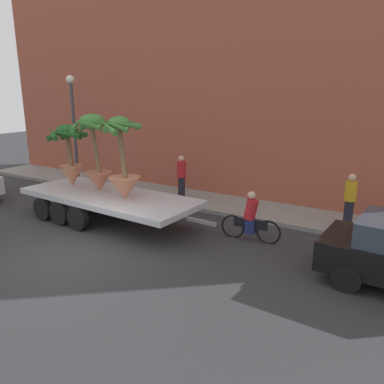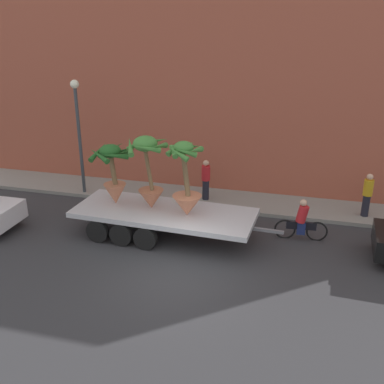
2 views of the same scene
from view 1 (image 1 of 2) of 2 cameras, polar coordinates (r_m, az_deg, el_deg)
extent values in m
plane|color=#2D2D30|center=(10.85, -16.64, -9.14)|extent=(60.00, 60.00, 0.00)
cube|color=gray|center=(15.27, 0.45, -1.13)|extent=(24.00, 2.20, 0.15)
cube|color=#9E4C38|center=(16.16, 3.74, 17.37)|extent=(24.00, 1.20, 9.99)
cube|color=#B7BABF|center=(12.98, -12.44, -0.69)|extent=(6.49, 2.71, 0.18)
cylinder|color=black|center=(15.31, -14.58, -0.33)|extent=(0.81, 0.26, 0.80)
cylinder|color=black|center=(13.98, -21.52, -2.36)|extent=(0.81, 0.26, 0.80)
cylinder|color=black|center=(14.67, -12.26, -0.85)|extent=(0.81, 0.26, 0.80)
cylinder|color=black|center=(13.28, -19.30, -3.05)|extent=(0.81, 0.26, 0.80)
cylinder|color=black|center=(14.05, -9.72, -1.42)|extent=(0.81, 0.26, 0.80)
cylinder|color=black|center=(12.60, -16.85, -3.80)|extent=(0.81, 0.26, 0.80)
cube|color=slate|center=(10.75, 1.40, -4.46)|extent=(1.00, 0.14, 0.10)
cone|color=#C17251|center=(12.15, -10.07, 0.58)|extent=(1.01, 1.01, 0.72)
cylinder|color=brown|center=(11.95, -10.53, 6.18)|extent=(0.35, 0.17, 1.68)
ellipsoid|color=#428438|center=(11.89, -10.92, 10.18)|extent=(0.67, 0.67, 0.42)
cone|color=#428438|center=(11.56, -9.58, 9.94)|extent=(0.35, 0.90, 0.34)
cone|color=#428438|center=(12.02, -9.21, 10.04)|extent=(0.77, 0.54, 0.40)
cone|color=#428438|center=(12.29, -10.27, 10.18)|extent=(0.87, 0.52, 0.36)
cone|color=#428438|center=(12.27, -11.45, 9.89)|extent=(0.58, 0.78, 0.51)
cone|color=#428438|center=(11.98, -12.54, 9.80)|extent=(0.53, 0.73, 0.42)
cone|color=#428438|center=(11.67, -12.55, 9.58)|extent=(0.84, 0.38, 0.52)
cone|color=#428438|center=(11.56, -11.30, 9.71)|extent=(0.73, 0.52, 0.41)
cone|color=#C17251|center=(14.32, -17.61, 2.35)|extent=(0.82, 0.82, 0.75)
cylinder|color=brown|center=(14.18, -18.04, 6.27)|extent=(0.32, 0.18, 1.23)
ellipsoid|color=#235B23|center=(14.14, -18.35, 8.72)|extent=(0.76, 0.76, 0.47)
cone|color=#235B23|center=(13.85, -16.94, 8.51)|extent=(0.31, 0.94, 0.41)
cone|color=#235B23|center=(14.19, -16.41, 8.54)|extent=(0.88, 0.71, 0.58)
cone|color=#235B23|center=(14.61, -17.50, 8.63)|extent=(1.00, 0.61, 0.61)
cone|color=#235B23|center=(14.60, -19.34, 8.50)|extent=(0.40, 1.05, 0.59)
cone|color=#235B23|center=(14.05, -20.27, 8.30)|extent=(0.96, 0.64, 0.45)
cone|color=#235B23|center=(13.66, -18.71, 8.33)|extent=(0.91, 0.79, 0.38)
cone|color=#B26647|center=(13.28, -13.83, 1.53)|extent=(0.89, 0.89, 0.69)
cylinder|color=brown|center=(13.11, -14.37, 6.58)|extent=(0.37, 0.14, 1.67)
ellipsoid|color=#428438|center=(13.07, -14.83, 10.21)|extent=(0.84, 0.84, 0.53)
cone|color=#428438|center=(12.66, -13.36, 9.99)|extent=(0.32, 1.08, 0.39)
cone|color=#428438|center=(13.38, -12.71, 10.21)|extent=(1.17, 0.44, 0.50)
cone|color=#428438|center=(13.57, -14.73, 10.03)|extent=(0.85, 0.83, 0.57)
cone|color=#428438|center=(13.27, -16.92, 9.83)|extent=(0.62, 1.02, 0.53)
cone|color=#428438|center=(12.65, -15.50, 9.82)|extent=(0.92, 0.60, 0.39)
torus|color=black|center=(11.28, 11.44, -5.99)|extent=(0.74, 0.13, 0.74)
torus|color=black|center=(11.58, 6.16, -5.20)|extent=(0.74, 0.13, 0.74)
cube|color=black|center=(11.35, 8.80, -4.74)|extent=(1.04, 0.15, 0.28)
cylinder|color=red|center=(11.21, 8.89, -2.58)|extent=(0.47, 0.38, 0.65)
sphere|color=tan|center=(11.09, 8.98, -0.51)|extent=(0.24, 0.24, 0.24)
cube|color=navy|center=(11.38, 8.78, -5.12)|extent=(0.30, 0.26, 0.44)
cylinder|color=black|center=(10.83, 24.40, -8.11)|extent=(0.65, 0.23, 0.64)
cylinder|color=black|center=(9.22, 22.29, -11.94)|extent=(0.65, 0.23, 0.64)
cylinder|color=black|center=(15.19, -1.58, 0.73)|extent=(0.28, 0.28, 0.85)
cylinder|color=red|center=(15.03, -1.60, 3.44)|extent=(0.36, 0.36, 0.62)
sphere|color=tan|center=(14.95, -1.61, 5.06)|extent=(0.24, 0.24, 0.24)
cylinder|color=black|center=(12.93, 22.48, -3.02)|extent=(0.28, 0.28, 0.85)
cylinder|color=gold|center=(12.73, 22.81, 0.13)|extent=(0.36, 0.36, 0.62)
sphere|color=tan|center=(12.64, 23.01, 2.01)|extent=(0.24, 0.24, 0.24)
cylinder|color=#383D42|center=(17.92, -17.25, 8.20)|extent=(0.14, 0.14, 4.50)
sphere|color=#EAEACC|center=(17.82, -17.87, 15.87)|extent=(0.36, 0.36, 0.36)
camera|label=2|loc=(7.00, -114.19, 20.29)|focal=42.14mm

